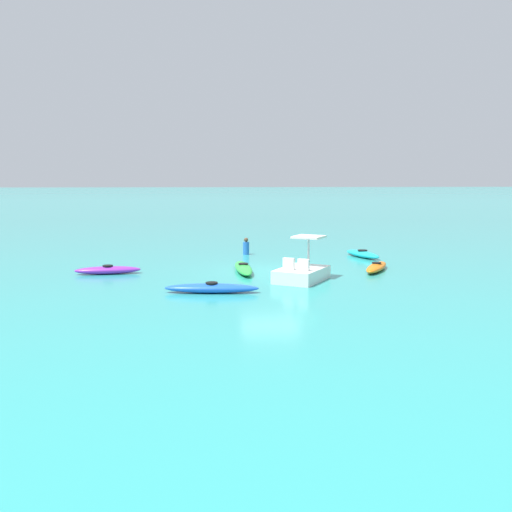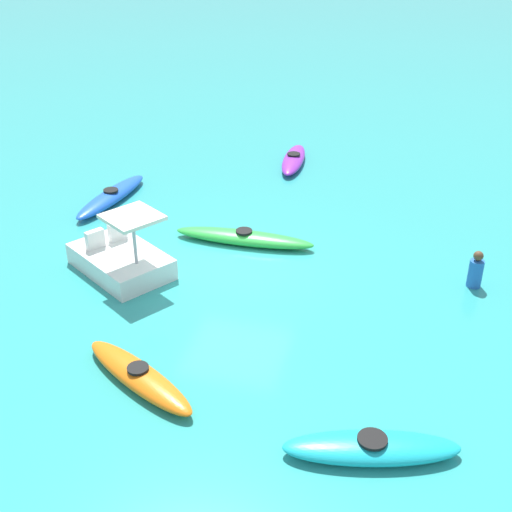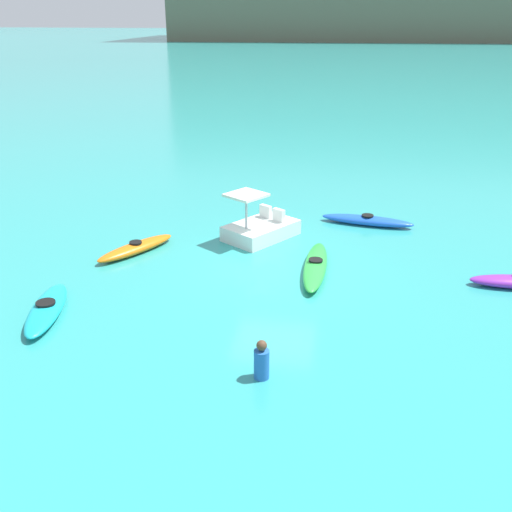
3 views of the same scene
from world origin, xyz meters
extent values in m
plane|color=teal|center=(0.00, 0.00, 0.00)|extent=(600.00, 600.00, 0.00)
ellipsoid|color=green|center=(1.18, 0.11, 0.16)|extent=(0.66, 3.55, 0.32)
cylinder|color=black|center=(1.18, 0.11, 0.35)|extent=(0.42, 0.42, 0.05)
ellipsoid|color=orange|center=(-4.50, 0.53, 0.16)|extent=(1.99, 2.80, 0.32)
cylinder|color=black|center=(-4.50, 0.53, 0.35)|extent=(0.54, 0.54, 0.05)
ellipsoid|color=#19B7C6|center=(-5.23, -3.72, 0.16)|extent=(1.42, 2.92, 0.32)
cylinder|color=black|center=(-5.23, -3.72, 0.35)|extent=(0.58, 0.58, 0.05)
ellipsoid|color=blue|center=(2.69, 4.41, 0.16)|extent=(3.31, 1.10, 0.32)
cylinder|color=black|center=(2.69, 4.41, 0.35)|extent=(0.47, 0.47, 0.05)
cube|color=white|center=(-0.84, 2.52, 0.25)|extent=(2.58, 2.83, 0.50)
cube|color=white|center=(-0.28, 2.81, 0.72)|extent=(0.45, 0.38, 0.44)
cube|color=white|center=(-0.78, 3.14, 0.72)|extent=(0.45, 0.38, 0.44)
cylinder|color=#B2B2B7|center=(-1.23, 1.94, 1.05)|extent=(0.08, 0.08, 1.10)
cube|color=silver|center=(-1.23, 1.94, 1.64)|extent=(1.53, 1.53, 0.08)
cylinder|color=blue|center=(0.49, -5.42, 0.33)|extent=(0.44, 0.44, 0.65)
sphere|color=brown|center=(0.49, -5.42, 0.77)|extent=(0.22, 0.22, 0.22)
camera|label=1|loc=(3.42, 23.33, 3.83)|focal=39.24mm
camera|label=2|loc=(-13.23, -3.89, 7.96)|focal=47.32mm
camera|label=3|loc=(2.09, -15.19, 6.95)|focal=40.05mm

